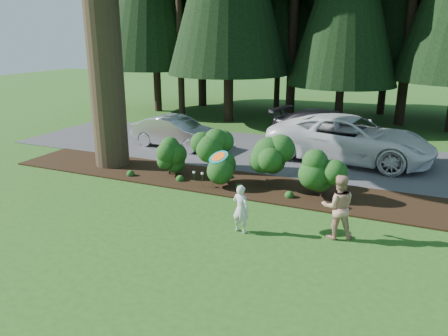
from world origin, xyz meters
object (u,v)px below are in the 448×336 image
at_px(adult, 338,207).
at_px(car_silver_wagon, 176,132).
at_px(car_white_suv, 350,139).
at_px(child, 241,209).
at_px(car_dark_suv, 329,128).
at_px(frisbee, 219,157).

bearing_deg(adult, car_silver_wagon, -56.34).
relative_size(car_white_suv, child, 5.00).
height_order(car_silver_wagon, car_dark_suv, car_dark_suv).
height_order(car_dark_suv, child, car_dark_suv).
xyz_separation_m(car_white_suv, frisbee, (-2.18, -7.58, 0.97)).
xyz_separation_m(car_dark_suv, child, (-0.35, -9.80, -0.17)).
xyz_separation_m(adult, frisbee, (-2.92, -0.55, 1.06)).
bearing_deg(car_dark_suv, frisbee, -173.87).
height_order(car_silver_wagon, car_white_suv, car_white_suv).
bearing_deg(car_dark_suv, adult, -156.10).
height_order(car_white_suv, car_dark_suv, car_white_suv).
distance_m(car_white_suv, car_dark_suv, 2.42).
relative_size(car_silver_wagon, car_dark_suv, 0.78).
bearing_deg(car_silver_wagon, car_dark_suv, -56.71).
bearing_deg(adult, child, -2.69).
xyz_separation_m(car_white_suv, child, (-1.52, -7.68, -0.27)).
relative_size(car_silver_wagon, adult, 2.51).
height_order(car_silver_wagon, child, car_silver_wagon).
distance_m(car_white_suv, child, 7.84).
relative_size(child, adult, 0.77).
height_order(car_dark_suv, adult, adult).
bearing_deg(adult, car_dark_suv, -96.89).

